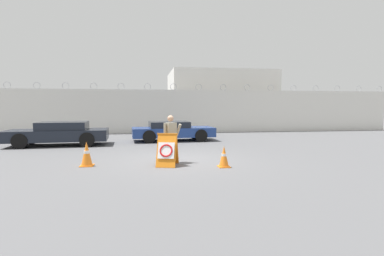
{
  "coord_description": "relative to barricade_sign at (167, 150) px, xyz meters",
  "views": [
    {
      "loc": [
        -1.07,
        -10.57,
        1.94
      ],
      "look_at": [
        0.82,
        1.64,
        1.04
      ],
      "focal_mm": 28.0,
      "sensor_mm": 36.0,
      "label": 1
    }
  ],
  "objects": [
    {
      "name": "ground_plane",
      "position": [
        0.39,
        0.91,
        -0.53
      ],
      "size": [
        90.0,
        90.0,
        0.0
      ],
      "primitive_type": "plane",
      "color": "#5B5B5E"
    },
    {
      "name": "perimeter_wall",
      "position": [
        0.39,
        12.06,
        1.04
      ],
      "size": [
        36.0,
        0.3,
        3.57
      ],
      "color": "silver",
      "rests_on": "ground_plane"
    },
    {
      "name": "building_block",
      "position": [
        6.09,
        17.76,
        2.0
      ],
      "size": [
        9.04,
        7.12,
        5.05
      ],
      "color": "silver",
      "rests_on": "ground_plane"
    },
    {
      "name": "barricade_sign",
      "position": [
        0.0,
        0.0,
        0.0
      ],
      "size": [
        0.81,
        0.96,
        1.06
      ],
      "rotation": [
        0.0,
        0.0,
        -0.26
      ],
      "color": "orange",
      "rests_on": "ground_plane"
    },
    {
      "name": "security_guard",
      "position": [
        0.16,
        0.52,
        0.36
      ],
      "size": [
        0.64,
        0.44,
        1.63
      ],
      "rotation": [
        0.0,
        0.0,
        0.66
      ],
      "color": "black",
      "rests_on": "ground_plane"
    },
    {
      "name": "traffic_cone_near",
      "position": [
        1.77,
        -0.49,
        -0.19
      ],
      "size": [
        0.36,
        0.36,
        0.68
      ],
      "color": "orange",
      "rests_on": "ground_plane"
    },
    {
      "name": "traffic_cone_mid",
      "position": [
        -2.58,
        0.34,
        -0.13
      ],
      "size": [
        0.42,
        0.42,
        0.8
      ],
      "color": "orange",
      "rests_on": "ground_plane"
    },
    {
      "name": "parked_car_front_coupe",
      "position": [
        -4.91,
        5.88,
        0.08
      ],
      "size": [
        4.81,
        2.19,
        1.17
      ],
      "rotation": [
        0.0,
        0.0,
        3.2
      ],
      "color": "black",
      "rests_on": "ground_plane"
    },
    {
      "name": "parked_car_rear_sedan",
      "position": [
        0.78,
        7.04,
        0.05
      ],
      "size": [
        4.62,
        2.17,
        1.09
      ],
      "rotation": [
        0.0,
        0.0,
        0.07
      ],
      "color": "black",
      "rests_on": "ground_plane"
    }
  ]
}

